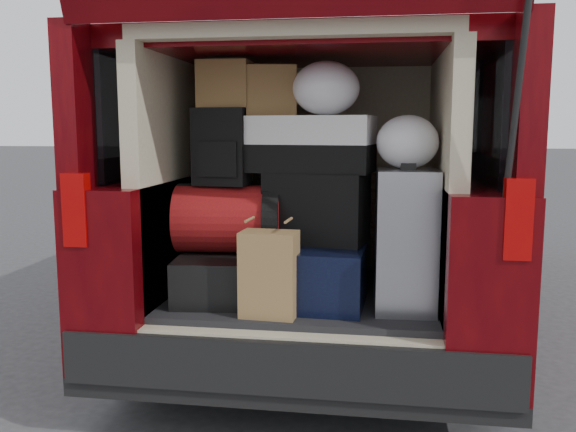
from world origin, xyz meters
name	(u,v)px	position (x,y,z in m)	size (l,w,h in m)	color
ground	(296,422)	(0.00, 0.00, 0.00)	(80.00, 80.00, 0.00)	#313133
minivan	(331,188)	(0.00, 1.86, 0.91)	(1.90, 5.35, 2.77)	black
load_floor	(304,344)	(0.00, 0.28, 0.28)	(1.24, 1.05, 0.55)	black
black_hardshell	(221,275)	(-0.38, 0.12, 0.65)	(0.38, 0.52, 0.21)	black
navy_hardshell	(312,271)	(0.05, 0.15, 0.68)	(0.50, 0.61, 0.27)	black
silver_roller	(405,238)	(0.48, 0.09, 0.86)	(0.26, 0.41, 0.62)	silver
kraft_bag	(269,274)	(-0.10, -0.14, 0.73)	(0.24, 0.15, 0.37)	olive
red_duffel	(229,219)	(-0.35, 0.17, 0.92)	(0.49, 0.32, 0.32)	maroon
black_soft_case	(317,207)	(0.07, 0.18, 0.98)	(0.45, 0.27, 0.33)	black
backpack	(222,147)	(-0.38, 0.16, 1.26)	(0.25, 0.15, 0.36)	black
twotone_duffel	(310,144)	(0.03, 0.21, 1.27)	(0.58, 0.30, 0.26)	white
grocery_sack_lower	(226,85)	(-0.36, 0.20, 1.55)	(0.24, 0.19, 0.22)	olive
grocery_sack_upper	(272,91)	(-0.15, 0.22, 1.52)	(0.23, 0.19, 0.23)	olive
plastic_bag_center	(326,88)	(0.11, 0.17, 1.53)	(0.30, 0.28, 0.24)	white
plastic_bag_right	(408,142)	(0.47, 0.08, 1.29)	(0.27, 0.25, 0.23)	white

